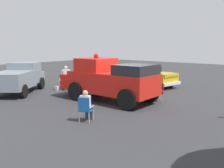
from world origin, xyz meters
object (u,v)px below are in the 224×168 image
parked_pickup (20,77)px  lawn_chair_by_car (136,83)px  vintage_fire_truck (109,79)px  classic_hot_rod (148,76)px  lawn_chair_spare (160,91)px  spectator_seated (86,104)px  spectator_standing (66,76)px  lawn_chair_near_truck (85,108)px

parked_pickup → lawn_chair_by_car: parked_pickup is taller
vintage_fire_truck → lawn_chair_by_car: bearing=97.6°
vintage_fire_truck → lawn_chair_by_car: (-0.43, 3.23, -0.61)m
classic_hot_rod → lawn_chair_spare: 5.32m
vintage_fire_truck → spectator_seated: (1.79, -3.44, -0.50)m
spectator_standing → spectator_seated: bearing=-33.2°
lawn_chair_near_truck → lawn_chair_spare: (0.38, 5.24, 0.00)m
parked_pickup → lawn_chair_by_car: size_ratio=4.82×
parked_pickup → lawn_chair_near_truck: parked_pickup is taller
spectator_standing → classic_hot_rod: bearing=59.2°
classic_hot_rod → spectator_seated: classic_hot_rod is taller
vintage_fire_truck → lawn_chair_by_car: size_ratio=5.89×
vintage_fire_truck → parked_pickup: (-5.95, -1.89, -0.21)m
vintage_fire_truck → lawn_chair_near_truck: vintage_fire_truck is taller
parked_pickup → spectator_standing: 2.95m
lawn_chair_spare → spectator_seated: bearing=-94.9°
lawn_chair_by_car → spectator_seated: bearing=-71.6°
lawn_chair_spare → classic_hot_rod: bearing=129.1°
lawn_chair_by_car → spectator_standing: 4.71m
spectator_standing → lawn_chair_near_truck: bearing=-33.8°
lawn_chair_near_truck → lawn_chair_by_car: 7.16m
lawn_chair_near_truck → spectator_seated: size_ratio=0.79×
classic_hot_rod → lawn_chair_by_car: classic_hot_rod is taller
vintage_fire_truck → parked_pickup: 6.25m
parked_pickup → spectator_seated: bearing=-11.3°
spectator_standing → lawn_chair_spare: bearing=10.0°
vintage_fire_truck → lawn_chair_near_truck: (1.84, -3.56, -0.61)m
lawn_chair_by_car → spectator_seated: (2.22, -6.67, 0.11)m
lawn_chair_spare → spectator_standing: (-6.50, -1.15, 0.37)m
lawn_chair_spare → spectator_standing: 6.61m
lawn_chair_near_truck → lawn_chair_spare: same height
lawn_chair_spare → vintage_fire_truck: bearing=-143.0°
parked_pickup → spectator_standing: (1.68, 2.43, -0.02)m
lawn_chair_near_truck → vintage_fire_truck: bearing=117.4°
classic_hot_rod → lawn_chair_spare: (3.35, -4.13, -0.16)m
vintage_fire_truck → parked_pickup: size_ratio=1.22×
spectator_standing → lawn_chair_by_car: bearing=35.1°
classic_hot_rod → lawn_chair_by_car: bearing=-75.0°
classic_hot_rod → spectator_standing: 6.15m
lawn_chair_by_car → vintage_fire_truck: bearing=-82.4°
lawn_chair_by_car → lawn_chair_spare: 3.08m
parked_pickup → lawn_chair_spare: (8.18, 3.57, -0.40)m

